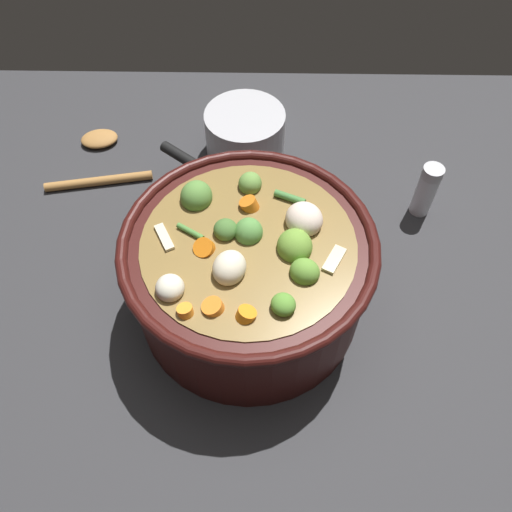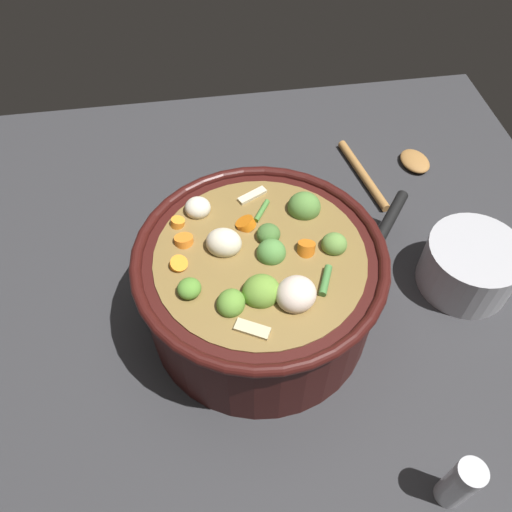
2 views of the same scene
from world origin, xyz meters
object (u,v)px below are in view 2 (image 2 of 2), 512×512
Objects in this scene: wooden_spoon at (393,167)px; small_saucepan at (467,264)px; salt_shaker at (460,484)px; cooking_pot at (260,285)px.

wooden_spoon is 0.26m from small_saucepan.
small_saucepan is (0.29, -0.13, -0.01)m from salt_shaker.
cooking_pot is 1.81× the size of wooden_spoon.
small_saucepan is (0.02, -0.32, -0.04)m from cooking_pot.
cooking_pot is at bearing 133.37° from wooden_spoon.
cooking_pot is 3.42× the size of salt_shaker.
cooking_pot is at bearing 93.11° from small_saucepan.
wooden_spoon is 1.89× the size of salt_shaker.
wooden_spoon is at bearing -46.63° from cooking_pot.
small_saucepan is (-0.26, -0.03, 0.03)m from wooden_spoon.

